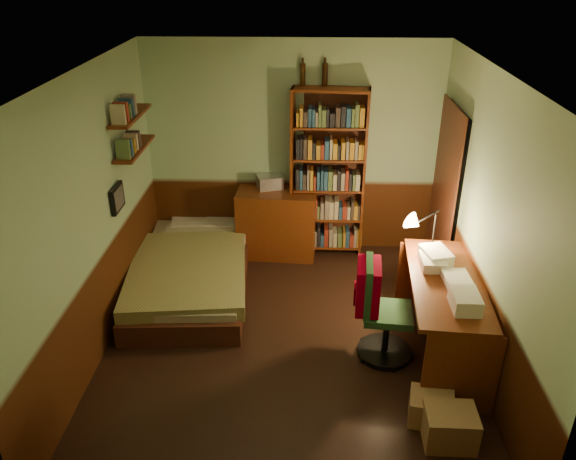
{
  "coord_description": "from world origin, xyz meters",
  "views": [
    {
      "loc": [
        0.17,
        -4.47,
        3.49
      ],
      "look_at": [
        0.0,
        0.25,
        1.1
      ],
      "focal_mm": 35.0,
      "sensor_mm": 36.0,
      "label": 1
    }
  ],
  "objects_px": {
    "office_chair": "(388,314)",
    "cardboard_box_a": "(450,427)",
    "bed": "(191,261)",
    "mini_stereo": "(270,182)",
    "cardboard_box_b": "(431,408)",
    "dresser": "(277,223)",
    "desk_lamp": "(435,220)",
    "desk": "(441,318)",
    "bookshelf": "(328,175)"
  },
  "relations": [
    {
      "from": "office_chair",
      "to": "cardboard_box_a",
      "type": "relative_size",
      "value": 2.32
    },
    {
      "from": "bed",
      "to": "office_chair",
      "type": "relative_size",
      "value": 2.42
    },
    {
      "from": "mini_stereo",
      "to": "cardboard_box_a",
      "type": "height_order",
      "value": "mini_stereo"
    },
    {
      "from": "cardboard_box_a",
      "to": "cardboard_box_b",
      "type": "height_order",
      "value": "cardboard_box_a"
    },
    {
      "from": "dresser",
      "to": "cardboard_box_b",
      "type": "height_order",
      "value": "dresser"
    },
    {
      "from": "mini_stereo",
      "to": "office_chair",
      "type": "distance_m",
      "value": 2.45
    },
    {
      "from": "cardboard_box_a",
      "to": "desk_lamp",
      "type": "bearing_deg",
      "value": 86.23
    },
    {
      "from": "desk",
      "to": "cardboard_box_a",
      "type": "distance_m",
      "value": 1.12
    },
    {
      "from": "dresser",
      "to": "mini_stereo",
      "type": "relative_size",
      "value": 3.22
    },
    {
      "from": "desk_lamp",
      "to": "cardboard_box_b",
      "type": "height_order",
      "value": "desk_lamp"
    },
    {
      "from": "bookshelf",
      "to": "cardboard_box_a",
      "type": "height_order",
      "value": "bookshelf"
    },
    {
      "from": "mini_stereo",
      "to": "desk_lamp",
      "type": "bearing_deg",
      "value": -56.69
    },
    {
      "from": "dresser",
      "to": "cardboard_box_b",
      "type": "bearing_deg",
      "value": -59.13
    },
    {
      "from": "bed",
      "to": "desk_lamp",
      "type": "height_order",
      "value": "desk_lamp"
    },
    {
      "from": "desk",
      "to": "bed",
      "type": "bearing_deg",
      "value": 160.75
    },
    {
      "from": "dresser",
      "to": "cardboard_box_a",
      "type": "bearing_deg",
      "value": -59.3
    },
    {
      "from": "dresser",
      "to": "desk",
      "type": "relative_size",
      "value": 0.62
    },
    {
      "from": "dresser",
      "to": "bookshelf",
      "type": "xyz_separation_m",
      "value": [
        0.62,
        0.09,
        0.62
      ]
    },
    {
      "from": "office_chair",
      "to": "cardboard_box_a",
      "type": "height_order",
      "value": "office_chair"
    },
    {
      "from": "office_chair",
      "to": "desk",
      "type": "bearing_deg",
      "value": 8.43
    },
    {
      "from": "bookshelf",
      "to": "dresser",
      "type": "bearing_deg",
      "value": -166.32
    },
    {
      "from": "bed",
      "to": "cardboard_box_b",
      "type": "distance_m",
      "value": 3.06
    },
    {
      "from": "bed",
      "to": "mini_stereo",
      "type": "distance_m",
      "value": 1.38
    },
    {
      "from": "desk_lamp",
      "to": "cardboard_box_a",
      "type": "height_order",
      "value": "desk_lamp"
    },
    {
      "from": "dresser",
      "to": "office_chair",
      "type": "relative_size",
      "value": 1.04
    },
    {
      "from": "desk_lamp",
      "to": "mini_stereo",
      "type": "bearing_deg",
      "value": 127.55
    },
    {
      "from": "bookshelf",
      "to": "desk_lamp",
      "type": "bearing_deg",
      "value": -47.89
    },
    {
      "from": "dresser",
      "to": "mini_stereo",
      "type": "bearing_deg",
      "value": 128.68
    },
    {
      "from": "cardboard_box_b",
      "to": "desk_lamp",
      "type": "bearing_deg",
      "value": 81.87
    },
    {
      "from": "desk_lamp",
      "to": "office_chair",
      "type": "height_order",
      "value": "desk_lamp"
    },
    {
      "from": "cardboard_box_b",
      "to": "bed",
      "type": "bearing_deg",
      "value": 139.73
    },
    {
      "from": "dresser",
      "to": "mini_stereo",
      "type": "distance_m",
      "value": 0.53
    },
    {
      "from": "bed",
      "to": "cardboard_box_a",
      "type": "relative_size",
      "value": 5.61
    },
    {
      "from": "bed",
      "to": "cardboard_box_b",
      "type": "bearing_deg",
      "value": -43.64
    },
    {
      "from": "bed",
      "to": "desk",
      "type": "distance_m",
      "value": 2.79
    },
    {
      "from": "dresser",
      "to": "office_chair",
      "type": "height_order",
      "value": "office_chair"
    },
    {
      "from": "bed",
      "to": "dresser",
      "type": "relative_size",
      "value": 2.32
    },
    {
      "from": "bed",
      "to": "cardboard_box_a",
      "type": "height_order",
      "value": "bed"
    },
    {
      "from": "bookshelf",
      "to": "cardboard_box_a",
      "type": "xyz_separation_m",
      "value": [
        0.89,
        -3.08,
        -0.89
      ]
    },
    {
      "from": "desk_lamp",
      "to": "office_chair",
      "type": "relative_size",
      "value": 0.64
    },
    {
      "from": "desk",
      "to": "mini_stereo",
      "type": "bearing_deg",
      "value": 134.51
    },
    {
      "from": "bed",
      "to": "mini_stereo",
      "type": "bearing_deg",
      "value": 44.27
    },
    {
      "from": "bed",
      "to": "dresser",
      "type": "xyz_separation_m",
      "value": [
        0.93,
        0.79,
        0.09
      ]
    },
    {
      "from": "office_chair",
      "to": "bookshelf",
      "type": "bearing_deg",
      "value": 109.19
    },
    {
      "from": "dresser",
      "to": "bookshelf",
      "type": "height_order",
      "value": "bookshelf"
    },
    {
      "from": "desk_lamp",
      "to": "cardboard_box_a",
      "type": "xyz_separation_m",
      "value": [
        -0.11,
        -1.71,
        -0.97
      ]
    },
    {
      "from": "bed",
      "to": "desk",
      "type": "relative_size",
      "value": 1.44
    },
    {
      "from": "bed",
      "to": "cardboard_box_b",
      "type": "relative_size",
      "value": 6.38
    },
    {
      "from": "dresser",
      "to": "desk",
      "type": "bearing_deg",
      "value": -45.57
    },
    {
      "from": "desk",
      "to": "cardboard_box_b",
      "type": "bearing_deg",
      "value": -100.47
    }
  ]
}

